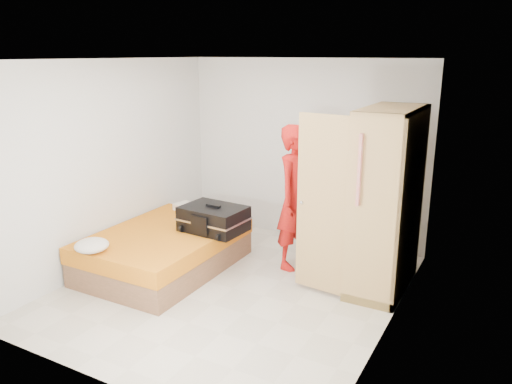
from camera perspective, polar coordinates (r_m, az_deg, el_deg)
The scene contains 7 objects.
room at distance 5.51m, azimuth -2.79°, elevation 1.26°, with size 4.00×4.02×2.60m.
bed at distance 6.47m, azimuth -10.38°, elevation -6.55°, with size 1.42×2.02×0.50m.
wardrobe at distance 5.82m, azimuth 14.12°, elevation -1.50°, with size 1.17×1.20×2.10m.
person at distance 6.26m, azimuth 4.65°, elevation -0.64°, with size 0.67×0.44×1.83m, color red.
suitcase at distance 6.30m, azimuth -4.88°, elevation -3.06°, with size 0.83×0.64×0.34m.
round_cushion at distance 5.94m, azimuth -18.27°, elevation -5.82°, with size 0.38×0.38×0.15m, color white.
pillow at distance 7.11m, azimuth -7.39°, elevation -1.84°, with size 0.50×0.26×0.09m, color white.
Camera 1 is at (2.78, -4.55, 2.67)m, focal length 35.00 mm.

